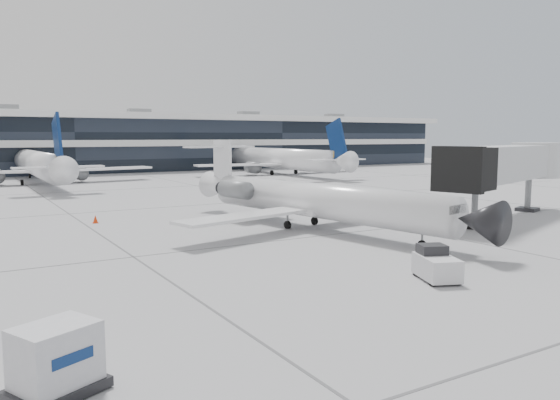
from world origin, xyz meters
TOP-DOWN VIEW (x-y plane):
  - ground at (0.00, 0.00)m, footprint 220.00×220.00m
  - terminal at (0.00, 82.00)m, footprint 170.00×22.00m
  - bg_jet_center at (-8.00, 55.00)m, footprint 32.00×40.00m
  - bg_jet_right at (32.00, 55.00)m, footprint 32.00×40.00m
  - regional_jet at (3.94, 2.82)m, footprint 22.26×27.76m
  - jet_bridge at (21.15, -0.98)m, footprint 18.90×8.98m
  - baggage_tug at (0.92, -12.18)m, footprint 2.32×2.89m
  - cargo_uld at (-16.35, -15.38)m, footprint 2.77×2.48m
  - traffic_cone at (-9.14, 13.56)m, footprint 0.56×0.56m

SIDE VIEW (x-z plane):
  - ground at x=0.00m, z-range 0.00..0.00m
  - bg_jet_center at x=-8.00m, z-range -4.80..4.80m
  - bg_jet_right at x=32.00m, z-range -4.80..4.80m
  - traffic_cone at x=-9.14m, z-range -0.02..0.62m
  - baggage_tug at x=0.92m, z-range -0.08..1.52m
  - cargo_uld at x=-16.35m, z-range 0.01..1.86m
  - regional_jet at x=3.94m, z-range -1.02..5.41m
  - jet_bridge at x=21.15m, z-range 1.41..7.60m
  - terminal at x=0.00m, z-range 0.00..10.00m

